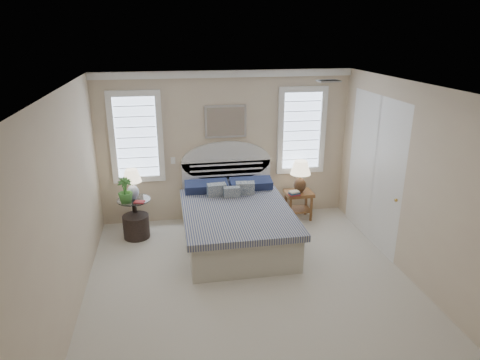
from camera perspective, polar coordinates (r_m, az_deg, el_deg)
name	(u,v)px	position (r m, az deg, el deg)	size (l,w,h in m)	color
floor	(253,290)	(6.01, 1.75, -14.42)	(4.50, 5.00, 0.01)	beige
ceiling	(255,89)	(5.03, 2.07, 12.03)	(4.50, 5.00, 0.01)	white
wall_back	(226,147)	(7.72, -1.92, 4.42)	(4.50, 0.02, 2.70)	beige
wall_left	(66,210)	(5.41, -22.18, -3.75)	(0.02, 5.00, 2.70)	beige
wall_right	(418,187)	(6.22, 22.64, -0.86)	(0.02, 5.00, 2.70)	beige
crown_molding	(225,74)	(7.45, -1.99, 13.97)	(4.50, 0.08, 0.12)	white
hvac_vent	(329,81)	(6.15, 11.75, 12.81)	(0.30, 0.20, 0.02)	#B2B2B2
switch_plate	(173,160)	(7.69, -8.92, 2.59)	(0.08, 0.01, 0.12)	white
window_left	(136,137)	(7.58, -13.65, 5.56)	(0.90, 0.06, 1.60)	silver
window_right	(301,131)	(7.95, 8.18, 6.54)	(0.90, 0.06, 1.60)	silver
painting	(226,122)	(7.57, -1.92, 7.78)	(0.74, 0.04, 0.58)	silver
closet_door	(374,170)	(7.23, 17.42, 1.25)	(0.02, 1.80, 2.40)	white
bed	(235,220)	(7.07, -0.62, -5.32)	(1.72, 2.28, 1.47)	beige
side_table_left	(135,212)	(7.56, -13.84, -4.22)	(0.56, 0.56, 0.63)	black
nightstand_right	(298,199)	(7.98, 7.81, -2.54)	(0.50, 0.40, 0.53)	brown
floor_pot	(136,226)	(7.49, -13.66, -6.02)	(0.44, 0.44, 0.40)	black
lamp_left	(132,181)	(7.40, -14.20, -0.09)	(0.42, 0.42, 0.52)	white
lamp_right	(300,173)	(7.81, 8.06, 0.94)	(0.46, 0.46, 0.60)	black
potted_plant	(125,190)	(7.29, -15.08, -1.35)	(0.24, 0.24, 0.43)	#2C702F
books_left	(139,202)	(7.30, -13.26, -2.86)	(0.19, 0.15, 0.02)	maroon
books_right	(294,193)	(7.74, 7.25, -1.77)	(0.21, 0.16, 0.08)	maroon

